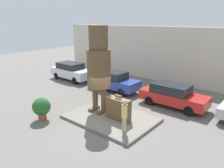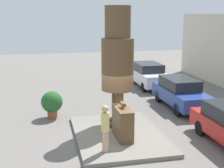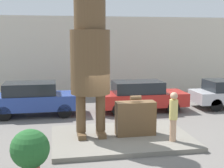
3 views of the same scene
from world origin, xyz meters
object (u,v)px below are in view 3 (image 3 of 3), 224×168
Objects in this scene: parked_car_red at (141,96)px; planter_pot at (30,150)px; giant_suitcase at (135,118)px; parked_car_blue at (34,98)px; statue_figure at (90,53)px; tourist at (173,114)px.

parked_car_red is 8.51m from planter_pot.
giant_suitcase is 0.33× the size of parked_car_red.
parked_car_red is (5.33, -0.12, -0.04)m from parked_car_blue.
giant_suitcase is at bearing -6.41° from statue_figure.
parked_car_red is at bearing 86.97° from tourist.
parked_car_blue is at bearing 92.48° from planter_pot.
statue_figure is 1.17× the size of parked_car_red.
statue_figure is 5.58m from parked_car_red.
parked_car_blue is at bearing 132.42° from giant_suitcase.
tourist is 0.39× the size of parked_car_red.
giant_suitcase is at bearing -47.58° from parked_car_blue.
parked_car_blue is 6.99m from planter_pot.
parked_car_blue is at bearing 118.97° from statue_figure.
statue_figure is 5.28m from parked_car_blue.
giant_suitcase is 0.86× the size of tourist.
giant_suitcase is 0.34× the size of parked_car_blue.
parked_car_blue reaches higher than parked_car_red.
planter_pot is at bearing -87.52° from parked_car_blue.
tourist is at bearing -22.01° from statue_figure.
parked_car_red is (0.27, 5.12, -0.30)m from tourist.
parked_car_blue is 5.33m from parked_car_red.
parked_car_blue is (-2.28, 4.12, -2.39)m from statue_figure.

